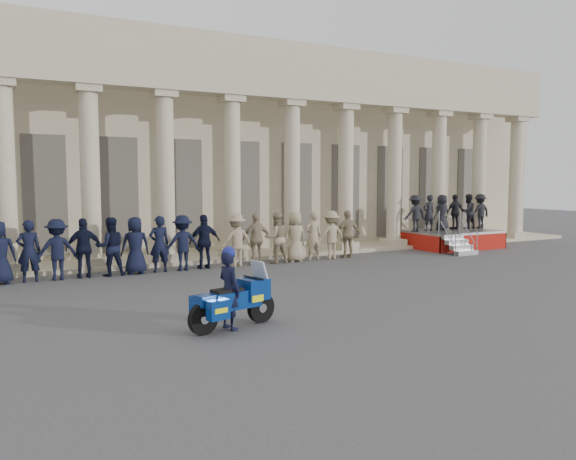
# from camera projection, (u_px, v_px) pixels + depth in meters

# --- Properties ---
(ground) EXTENTS (90.00, 90.00, 0.00)m
(ground) POSITION_uv_depth(u_px,v_px,m) (304.00, 304.00, 14.15)
(ground) COLOR #414143
(ground) RESTS_ON ground
(building) EXTENTS (40.00, 12.50, 9.00)m
(building) POSITION_uv_depth(u_px,v_px,m) (154.00, 150.00, 26.76)
(building) COLOR #BAAC8C
(building) RESTS_ON ground
(officer_rank) EXTENTS (17.48, 0.72, 1.91)m
(officer_rank) POSITION_uv_depth(u_px,v_px,m) (143.00, 245.00, 18.68)
(officer_rank) COLOR black
(officer_rank) RESTS_ON ground
(reviewing_stand) EXTENTS (5.06, 3.89, 2.45)m
(reviewing_stand) POSITION_uv_depth(u_px,v_px,m) (451.00, 218.00, 25.90)
(reviewing_stand) COLOR gray
(reviewing_stand) RESTS_ON ground
(motorcycle) EXTENTS (2.12, 1.08, 1.38)m
(motorcycle) POSITION_uv_depth(u_px,v_px,m) (234.00, 300.00, 11.78)
(motorcycle) COLOR black
(motorcycle) RESTS_ON ground
(rider) EXTENTS (0.53, 0.68, 1.75)m
(rider) POSITION_uv_depth(u_px,v_px,m) (229.00, 288.00, 11.68)
(rider) COLOR black
(rider) RESTS_ON ground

